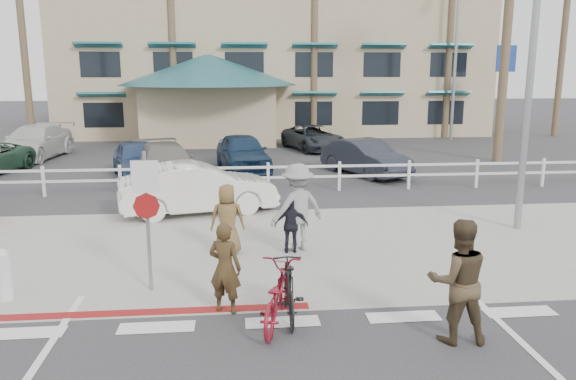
{
  "coord_description": "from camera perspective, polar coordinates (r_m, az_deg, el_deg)",
  "views": [
    {
      "loc": [
        -0.73,
        -7.77,
        4.0
      ],
      "look_at": [
        0.41,
        3.83,
        1.5
      ],
      "focal_mm": 35.0,
      "sensor_mm": 36.0,
      "label": 1
    }
  ],
  "objects": [
    {
      "name": "ground",
      "position": [
        8.77,
        -0.2,
        -15.02
      ],
      "size": [
        140.0,
        140.0,
        0.0
      ],
      "primitive_type": "plane",
      "color": "#333335"
    },
    {
      "name": "sidewalk_plaza",
      "position": [
        12.92,
        -2.1,
        -5.9
      ],
      "size": [
        22.0,
        7.0,
        0.01
      ],
      "primitive_type": "cube",
      "color": "gray",
      "rests_on": "ground"
    },
    {
      "name": "cross_street",
      "position": [
        16.77,
        -2.95,
        -1.7
      ],
      "size": [
        40.0,
        5.0,
        0.01
      ],
      "primitive_type": "cube",
      "color": "#333335",
      "rests_on": "ground"
    },
    {
      "name": "parking_lot",
      "position": [
        26.09,
        -3.94,
        3.26
      ],
      "size": [
        50.0,
        16.0,
        0.01
      ],
      "primitive_type": "cube",
      "color": "#333335",
      "rests_on": "ground"
    },
    {
      "name": "curb_red",
      "position": [
        10.07,
        -18.53,
        -11.88
      ],
      "size": [
        7.0,
        0.25,
        0.02
      ],
      "primitive_type": "cube",
      "color": "maroon",
      "rests_on": "ground"
    },
    {
      "name": "rail_fence",
      "position": [
        18.64,
        -1.72,
        1.28
      ],
      "size": [
        29.4,
        0.16,
        1.0
      ],
      "primitive_type": null,
      "color": "silver",
      "rests_on": "ground"
    },
    {
      "name": "building",
      "position": [
        38.9,
        -1.63,
        14.53
      ],
      "size": [
        28.0,
        16.0,
        11.3
      ],
      "primitive_type": null,
      "color": "tan",
      "rests_on": "ground"
    },
    {
      "name": "sign_post",
      "position": [
        10.41,
        -14.1,
        -2.44
      ],
      "size": [
        0.5,
        0.1,
        2.9
      ],
      "primitive_type": null,
      "color": "gray",
      "rests_on": "ground"
    },
    {
      "name": "bollard_0",
      "position": [
        11.15,
        -26.91,
        -7.68
      ],
      "size": [
        0.26,
        0.26,
        0.95
      ],
      "primitive_type": null,
      "color": "silver",
      "rests_on": "ground"
    },
    {
      "name": "streetlight_0",
      "position": [
        15.12,
        23.61,
        13.02
      ],
      "size": [
        0.6,
        2.0,
        9.0
      ],
      "primitive_type": null,
      "color": "gray",
      "rests_on": "ground"
    },
    {
      "name": "streetlight_1",
      "position": [
        34.24,
        16.65,
        12.87
      ],
      "size": [
        0.6,
        2.0,
        9.5
      ],
      "primitive_type": null,
      "color": "gray",
      "rests_on": "ground"
    },
    {
      "name": "info_sign",
      "position": [
        33.24,
        20.99,
        9.25
      ],
      "size": [
        1.2,
        0.16,
        5.6
      ],
      "primitive_type": null,
      "color": "navy",
      "rests_on": "ground"
    },
    {
      "name": "palm_1",
      "position": [
        34.74,
        -25.46,
        15.1
      ],
      "size": [
        4.0,
        4.0,
        13.0
      ],
      "primitive_type": null,
      "color": "#1C4A1E",
      "rests_on": "ground"
    },
    {
      "name": "palm_3",
      "position": [
        33.07,
        -11.79,
        17.06
      ],
      "size": [
        4.0,
        4.0,
        14.0
      ],
      "primitive_type": null,
      "color": "#1C4A1E",
      "rests_on": "ground"
    },
    {
      "name": "palm_4",
      "position": [
        33.96,
        -4.57,
        17.98
      ],
      "size": [
        4.0,
        4.0,
        15.0
      ],
      "primitive_type": null,
      "color": "#1C4A1E",
      "rests_on": "ground"
    },
    {
      "name": "palm_5",
      "position": [
        33.2,
        2.71,
        16.41
      ],
      "size": [
        4.0,
        4.0,
        13.0
      ],
      "primitive_type": null,
      "color": "#1C4A1E",
      "rests_on": "ground"
    },
    {
      "name": "palm_7",
      "position": [
        35.29,
        16.25,
        16.52
      ],
      "size": [
        4.0,
        4.0,
        14.0
      ],
      "primitive_type": null,
      "color": "#1C4A1E",
      "rests_on": "ground"
    },
    {
      "name": "palm_8",
      "position": [
        37.85,
        21.59,
        16.6
      ],
      "size": [
        4.0,
        4.0,
        15.0
      ],
      "primitive_type": null,
      "color": "#1C4A1E",
      "rests_on": "ground"
    },
    {
      "name": "palm_9",
      "position": [
        38.34,
        26.3,
        14.64
      ],
      "size": [
        4.0,
        4.0,
        13.0
      ],
      "primitive_type": null,
      "color": "#1C4A1E",
      "rests_on": "ground"
    },
    {
      "name": "bike_red",
      "position": [
        9.07,
        -1.21,
        -10.72
      ],
      "size": [
        1.09,
        1.93,
        0.96
      ],
      "primitive_type": "imported",
      "rotation": [
        0.0,
        0.0,
        2.88
      ],
      "color": "maroon",
      "rests_on": "ground"
    },
    {
      "name": "rider_red",
      "position": [
        9.45,
        -6.41,
        -7.88
      ],
      "size": [
        0.67,
        0.58,
        1.56
      ],
      "primitive_type": "imported",
      "rotation": [
        0.0,
        0.0,
        2.72
      ],
      "color": "#3F2E18",
      "rests_on": "ground"
    },
    {
      "name": "bike_black",
      "position": [
        9.28,
        0.1,
        -10.07
      ],
      "size": [
        0.49,
        1.66,
        0.99
      ],
      "primitive_type": "imported",
      "rotation": [
        0.0,
        0.0,
        3.13
      ],
      "color": "black",
      "rests_on": "ground"
    },
    {
      "name": "rider_black",
      "position": [
        8.75,
        16.9,
        -8.84
      ],
      "size": [
        0.98,
        0.8,
        1.9
      ],
      "primitive_type": "imported",
      "rotation": [
        0.0,
        0.0,
        3.05
      ],
      "color": "#493A26",
      "rests_on": "ground"
    },
    {
      "name": "pedestrian_a",
      "position": [
        12.5,
        0.97,
        -1.81
      ],
      "size": [
        1.47,
        1.19,
        1.99
      ],
      "primitive_type": "imported",
      "rotation": [
        0.0,
        0.0,
        3.55
      ],
      "color": "gray",
      "rests_on": "ground"
    },
    {
      "name": "pedestrian_child",
      "position": [
        12.42,
        0.34,
        -3.59
      ],
      "size": [
        0.77,
        0.36,
        1.28
      ],
      "primitive_type": "imported",
      "rotation": [
        0.0,
        0.0,
        3.07
      ],
      "color": "black",
      "rests_on": "ground"
    },
    {
      "name": "pedestrian_b",
      "position": [
        12.42,
        -6.17,
        -2.97
      ],
      "size": [
        0.77,
        0.5,
        1.57
      ],
      "primitive_type": "imported",
      "rotation": [
        0.0,
        0.0,
        3.14
      ],
      "color": "brown",
      "rests_on": "ground"
    },
    {
      "name": "car_white_sedan",
      "position": [
        16.06,
        -9.12,
        0.18
      ],
      "size": [
        4.63,
        2.47,
        1.45
      ],
      "primitive_type": "imported",
      "rotation": [
        0.0,
        0.0,
        1.8
      ],
      "color": "silver",
      "rests_on": "ground"
    },
    {
      "name": "lot_car_1",
      "position": [
        20.88,
        -12.32,
        2.7
      ],
      "size": [
        3.19,
        5.11,
        1.38
      ],
      "primitive_type": "imported",
      "rotation": [
        0.0,
        0.0,
        0.29
      ],
      "color": "slate",
      "rests_on": "ground"
    },
    {
      "name": "lot_car_2",
      "position": [
        22.72,
        -4.63,
        3.83
      ],
      "size": [
        2.44,
        4.6,
        1.49
      ],
      "primitive_type": "imported",
      "rotation": [
        0.0,
        0.0,
        0.16
      ],
      "color": "#152A48",
      "rests_on": "ground"
    },
    {
      "name": "lot_car_3",
      "position": [
        21.95,
        7.86,
        3.3
      ],
      "size": [
        3.06,
        4.38,
        1.37
      ],
      "primitive_type": "imported",
      "rotation": [
        0.0,
        0.0,
        0.43
      ],
      "color": "#23272F",
      "rests_on": "ground"
    },
    {
      "name": "lot_car_4",
      "position": [
        28.27,
        -24.36,
        4.44
      ],
      "size": [
        2.71,
        5.43,
        1.51
      ],
      "primitive_type": "imported",
      "rotation": [
        0.0,
        0.0,
        -0.12
      ],
      "color": "silver",
      "rests_on": "ground"
    },
    {
      "name": "lot_car_5",
      "position": [
        28.66,
        2.58,
        5.33
      ],
      "size": [
        3.2,
        4.9,
        1.25
      ],
      "primitive_type": "imported",
      "rotation": [
        0.0,
        0.0,
        0.27
      ],
      "color": "#252C34",
      "rests_on": "ground"
    },
    {
      "name": "lot_car_6",
      "position": [
        21.98,
        -15.0,
        3.05
      ],
      "size": [
        2.74,
        4.39,
        1.4
      ],
      "primitive_type": "imported",
      "rotation": [
        0.0,
        0.0,
        0.29
      ],
      "color": "navy",
      "rests_on": "ground"
    }
  ]
}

